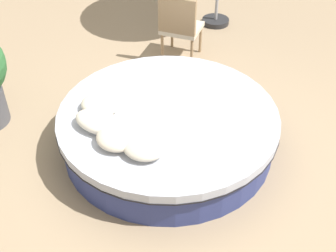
{
  "coord_description": "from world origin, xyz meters",
  "views": [
    {
      "loc": [
        -1.88,
        3.21,
        3.34
      ],
      "look_at": [
        0.0,
        0.0,
        0.28
      ],
      "focal_mm": 47.34,
      "sensor_mm": 36.0,
      "label": 1
    }
  ],
  "objects_px": {
    "throw_pillow_2": "(116,138)",
    "patio_chair": "(180,24)",
    "round_bed": "(168,129)",
    "throw_pillow_3": "(144,147)",
    "throw_pillow_0": "(100,105)",
    "throw_pillow_1": "(99,122)"
  },
  "relations": [
    {
      "from": "round_bed",
      "to": "throw_pillow_2",
      "type": "distance_m",
      "value": 0.77
    },
    {
      "from": "throw_pillow_0",
      "to": "patio_chair",
      "type": "bearing_deg",
      "value": -85.43
    },
    {
      "from": "throw_pillow_2",
      "to": "throw_pillow_3",
      "type": "bearing_deg",
      "value": -173.94
    },
    {
      "from": "round_bed",
      "to": "throw_pillow_1",
      "type": "bearing_deg",
      "value": 51.05
    },
    {
      "from": "throw_pillow_2",
      "to": "throw_pillow_3",
      "type": "distance_m",
      "value": 0.29
    },
    {
      "from": "throw_pillow_0",
      "to": "throw_pillow_2",
      "type": "bearing_deg",
      "value": 142.29
    },
    {
      "from": "round_bed",
      "to": "throw_pillow_3",
      "type": "xyz_separation_m",
      "value": [
        -0.12,
        0.65,
        0.3
      ]
    },
    {
      "from": "round_bed",
      "to": "throw_pillow_2",
      "type": "xyz_separation_m",
      "value": [
        0.18,
        0.69,
        0.3
      ]
    },
    {
      "from": "round_bed",
      "to": "throw_pillow_3",
      "type": "relative_size",
      "value": 5.68
    },
    {
      "from": "throw_pillow_2",
      "to": "throw_pillow_0",
      "type": "bearing_deg",
      "value": -37.71
    },
    {
      "from": "throw_pillow_0",
      "to": "throw_pillow_2",
      "type": "xyz_separation_m",
      "value": [
        -0.47,
        0.36,
        0.01
      ]
    },
    {
      "from": "throw_pillow_0",
      "to": "throw_pillow_3",
      "type": "xyz_separation_m",
      "value": [
        -0.76,
        0.33,
        0.0
      ]
    },
    {
      "from": "throw_pillow_0",
      "to": "patio_chair",
      "type": "height_order",
      "value": "patio_chair"
    },
    {
      "from": "round_bed",
      "to": "throw_pillow_0",
      "type": "relative_size",
      "value": 5.54
    },
    {
      "from": "throw_pillow_0",
      "to": "throw_pillow_2",
      "type": "height_order",
      "value": "throw_pillow_2"
    },
    {
      "from": "throw_pillow_2",
      "to": "patio_chair",
      "type": "distance_m",
      "value": 2.46
    },
    {
      "from": "throw_pillow_2",
      "to": "patio_chair",
      "type": "bearing_deg",
      "value": -75.14
    },
    {
      "from": "round_bed",
      "to": "throw_pillow_2",
      "type": "bearing_deg",
      "value": 75.62
    },
    {
      "from": "throw_pillow_2",
      "to": "round_bed",
      "type": "bearing_deg",
      "value": -104.38
    },
    {
      "from": "throw_pillow_3",
      "to": "throw_pillow_1",
      "type": "bearing_deg",
      "value": -7.73
    },
    {
      "from": "throw_pillow_1",
      "to": "round_bed",
      "type": "bearing_deg",
      "value": -128.95
    },
    {
      "from": "throw_pillow_2",
      "to": "patio_chair",
      "type": "height_order",
      "value": "patio_chair"
    }
  ]
}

